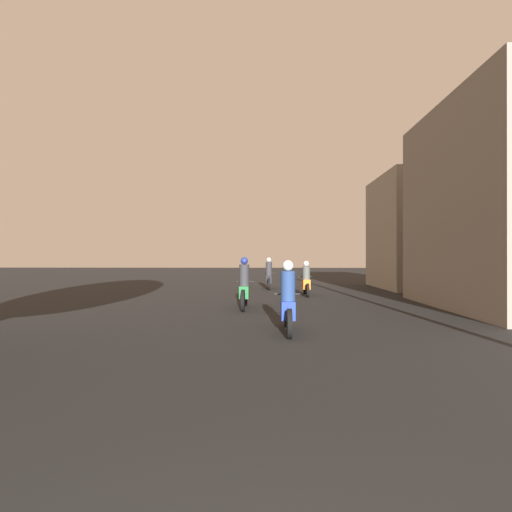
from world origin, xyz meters
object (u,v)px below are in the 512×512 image
Objects in this scene: motorcycle_green at (244,288)px; motorcycle_black at (269,276)px; motorcycle_blue at (288,303)px; building_right_far at (424,232)px; motorcycle_orange at (306,282)px.

motorcycle_green is 1.07× the size of motorcycle_black.
motorcycle_blue is 0.95× the size of motorcycle_black.
motorcycle_blue is at bearing -121.89° from building_right_far.
building_right_far is at bearing 52.00° from motorcycle_green.
motorcycle_blue is 4.26m from motorcycle_green.
motorcycle_green is 1.12× the size of motorcycle_orange.
motorcycle_black is at bearing 91.27° from motorcycle_blue.
building_right_far is at bearing 42.13° from motorcycle_orange.
motorcycle_blue is at bearing -95.48° from motorcycle_black.
motorcycle_black is 8.66m from building_right_far.
building_right_far reaches higher than motorcycle_green.
motorcycle_orange is at bearing -72.94° from motorcycle_black.
motorcycle_black reaches higher than motorcycle_blue.
building_right_far is (6.71, 4.32, 2.38)m from motorcycle_orange.
motorcycle_green reaches higher than motorcycle_blue.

